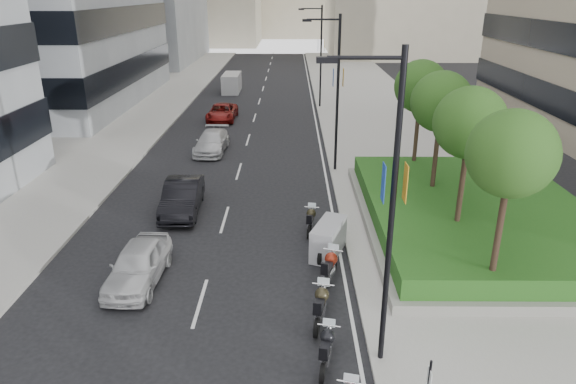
{
  "coord_description": "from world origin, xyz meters",
  "views": [
    {
      "loc": [
        1.68,
        -11.23,
        10.15
      ],
      "look_at": [
        1.53,
        9.49,
        2.0
      ],
      "focal_mm": 32.0,
      "sensor_mm": 36.0,
      "label": 1
    }
  ],
  "objects_px": {
    "car_d": "(222,112)",
    "lamp_post_0": "(387,202)",
    "lamp_post_1": "(335,87)",
    "car_b": "(182,197)",
    "motorcycle_2": "(326,348)",
    "motorcycle_5": "(328,239)",
    "motorcycle_3": "(321,306)",
    "car_c": "(212,142)",
    "lamp_post_2": "(319,52)",
    "motorcycle_6": "(311,220)",
    "car_a": "(138,264)",
    "delivery_van": "(232,84)",
    "motorcycle_4": "(329,268)"
  },
  "relations": [
    {
      "from": "motorcycle_4",
      "to": "car_b",
      "type": "relative_size",
      "value": 0.46
    },
    {
      "from": "lamp_post_0",
      "to": "motorcycle_4",
      "type": "xyz_separation_m",
      "value": [
        -1.05,
        4.37,
        -4.47
      ]
    },
    {
      "from": "car_d",
      "to": "car_a",
      "type": "bearing_deg",
      "value": -88.27
    },
    {
      "from": "car_a",
      "to": "car_b",
      "type": "relative_size",
      "value": 0.9
    },
    {
      "from": "car_c",
      "to": "delivery_van",
      "type": "bearing_deg",
      "value": 94.92
    },
    {
      "from": "lamp_post_2",
      "to": "car_a",
      "type": "relative_size",
      "value": 2.1
    },
    {
      "from": "car_a",
      "to": "lamp_post_0",
      "type": "bearing_deg",
      "value": -26.04
    },
    {
      "from": "car_b",
      "to": "lamp_post_2",
      "type": "bearing_deg",
      "value": 69.31
    },
    {
      "from": "motorcycle_2",
      "to": "motorcycle_5",
      "type": "xyz_separation_m",
      "value": [
        0.5,
        6.68,
        0.15
      ]
    },
    {
      "from": "motorcycle_6",
      "to": "car_d",
      "type": "height_order",
      "value": "car_d"
    },
    {
      "from": "motorcycle_6",
      "to": "delivery_van",
      "type": "relative_size",
      "value": 0.44
    },
    {
      "from": "lamp_post_1",
      "to": "lamp_post_0",
      "type": "bearing_deg",
      "value": -90.0
    },
    {
      "from": "lamp_post_2",
      "to": "car_d",
      "type": "xyz_separation_m",
      "value": [
        -8.28,
        -4.93,
        -4.39
      ]
    },
    {
      "from": "car_b",
      "to": "car_c",
      "type": "relative_size",
      "value": 1.0
    },
    {
      "from": "car_d",
      "to": "motorcycle_4",
      "type": "bearing_deg",
      "value": -72.91
    },
    {
      "from": "car_d",
      "to": "delivery_van",
      "type": "height_order",
      "value": "delivery_van"
    },
    {
      "from": "motorcycle_3",
      "to": "motorcycle_6",
      "type": "distance_m",
      "value": 6.78
    },
    {
      "from": "motorcycle_4",
      "to": "car_d",
      "type": "distance_m",
      "value": 26.7
    },
    {
      "from": "lamp_post_2",
      "to": "car_d",
      "type": "distance_m",
      "value": 10.59
    },
    {
      "from": "motorcycle_3",
      "to": "car_c",
      "type": "relative_size",
      "value": 0.47
    },
    {
      "from": "car_d",
      "to": "lamp_post_1",
      "type": "bearing_deg",
      "value": -56.27
    },
    {
      "from": "motorcycle_2",
      "to": "motorcycle_5",
      "type": "bearing_deg",
      "value": 7.07
    },
    {
      "from": "car_b",
      "to": "car_d",
      "type": "xyz_separation_m",
      "value": [
        -0.5,
        19.17,
        -0.11
      ]
    },
    {
      "from": "lamp_post_1",
      "to": "motorcycle_2",
      "type": "xyz_separation_m",
      "value": [
        -1.44,
        -17.12,
        -4.52
      ]
    },
    {
      "from": "motorcycle_3",
      "to": "motorcycle_6",
      "type": "xyz_separation_m",
      "value": [
        -0.09,
        6.78,
        -0.06
      ]
    },
    {
      "from": "motorcycle_3",
      "to": "car_b",
      "type": "height_order",
      "value": "car_b"
    },
    {
      "from": "lamp_post_1",
      "to": "delivery_van",
      "type": "xyz_separation_m",
      "value": [
        -8.89,
        25.88,
        -4.17
      ]
    },
    {
      "from": "motorcycle_4",
      "to": "car_a",
      "type": "relative_size",
      "value": 0.51
    },
    {
      "from": "car_a",
      "to": "car_b",
      "type": "bearing_deg",
      "value": 89.31
    },
    {
      "from": "motorcycle_2",
      "to": "car_b",
      "type": "xyz_separation_m",
      "value": [
        -6.34,
        11.01,
        0.24
      ]
    },
    {
      "from": "motorcycle_6",
      "to": "car_a",
      "type": "bearing_deg",
      "value": 131.78
    },
    {
      "from": "motorcycle_3",
      "to": "car_b",
      "type": "xyz_separation_m",
      "value": [
        -6.29,
        8.93,
        0.19
      ]
    },
    {
      "from": "lamp_post_0",
      "to": "delivery_van",
      "type": "height_order",
      "value": "lamp_post_0"
    },
    {
      "from": "lamp_post_1",
      "to": "car_b",
      "type": "xyz_separation_m",
      "value": [
        -7.79,
        -6.1,
        -4.28
      ]
    },
    {
      "from": "lamp_post_2",
      "to": "car_c",
      "type": "distance_m",
      "value": 16.62
    },
    {
      "from": "lamp_post_0",
      "to": "motorcycle_2",
      "type": "xyz_separation_m",
      "value": [
        -1.44,
        -0.12,
        -4.52
      ]
    },
    {
      "from": "motorcycle_5",
      "to": "delivery_van",
      "type": "height_order",
      "value": "delivery_van"
    },
    {
      "from": "car_d",
      "to": "motorcycle_6",
      "type": "bearing_deg",
      "value": -71.21
    },
    {
      "from": "lamp_post_0",
      "to": "lamp_post_1",
      "type": "bearing_deg",
      "value": 90.0
    },
    {
      "from": "motorcycle_4",
      "to": "motorcycle_6",
      "type": "relative_size",
      "value": 1.09
    },
    {
      "from": "car_a",
      "to": "car_c",
      "type": "distance_m",
      "value": 16.62
    },
    {
      "from": "car_d",
      "to": "lamp_post_0",
      "type": "bearing_deg",
      "value": -73.22
    },
    {
      "from": "motorcycle_4",
      "to": "motorcycle_6",
      "type": "bearing_deg",
      "value": 24.81
    },
    {
      "from": "car_b",
      "to": "motorcycle_4",
      "type": "bearing_deg",
      "value": -46.91
    },
    {
      "from": "car_c",
      "to": "car_d",
      "type": "xyz_separation_m",
      "value": [
        -0.45,
        9.07,
        -0.01
      ]
    },
    {
      "from": "lamp_post_1",
      "to": "motorcycle_3",
      "type": "bearing_deg",
      "value": -95.7
    },
    {
      "from": "car_c",
      "to": "delivery_van",
      "type": "xyz_separation_m",
      "value": [
        -1.06,
        21.88,
        0.21
      ]
    },
    {
      "from": "motorcycle_6",
      "to": "car_d",
      "type": "distance_m",
      "value": 22.35
    },
    {
      "from": "lamp_post_0",
      "to": "lamp_post_1",
      "type": "xyz_separation_m",
      "value": [
        0.0,
        17.0,
        0.0
      ]
    },
    {
      "from": "motorcycle_4",
      "to": "car_c",
      "type": "xyz_separation_m",
      "value": [
        -6.78,
        16.63,
        0.09
      ]
    }
  ]
}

